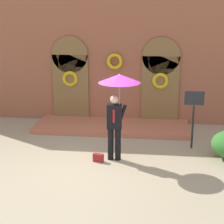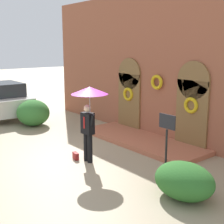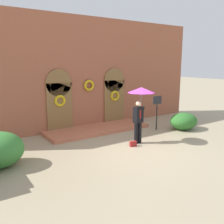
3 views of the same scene
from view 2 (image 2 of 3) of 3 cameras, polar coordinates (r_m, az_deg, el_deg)
ground_plane at (r=9.98m, az=-7.60°, el=-8.84°), size 80.00×80.00×0.00m
building_facade at (r=12.04m, az=9.26°, el=7.77°), size 14.00×2.30×5.60m
person_with_umbrella at (r=9.29m, az=-4.20°, el=1.91°), size 1.10×1.10×2.36m
handbag at (r=10.06m, az=-6.66°, el=-7.98°), size 0.30×0.17×0.22m
sign_post at (r=8.69m, az=9.98°, el=-4.02°), size 0.56×0.06×1.72m
shrub_left at (r=14.47m, az=-14.23°, el=-0.13°), size 1.57×1.43×1.17m
shrub_right at (r=7.70m, az=13.06°, el=-12.12°), size 1.50×1.23×0.85m
parked_car at (r=16.59m, az=-19.41°, el=2.12°), size 4.12×2.06×1.76m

